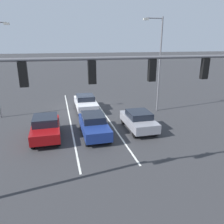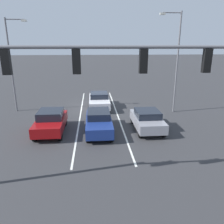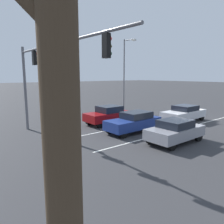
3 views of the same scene
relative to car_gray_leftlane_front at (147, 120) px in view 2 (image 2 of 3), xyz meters
name	(u,v)px [view 2 (image 2 of 3)]	position (x,y,z in m)	size (l,w,h in m)	color
ground_plane	(98,105)	(3.43, -7.11, -0.77)	(240.00, 240.00, 0.00)	#333335
lane_stripe_left_divider	(117,114)	(1.77, -4.02, -0.77)	(0.12, 18.19, 0.01)	silver
lane_stripe_center_divider	(80,115)	(5.09, -4.02, -0.77)	(0.12, 18.19, 0.01)	silver
car_gray_leftlane_front	(147,120)	(0.00, 0.00, 0.00)	(1.87, 4.02, 1.48)	gray
car_navy_midlane_front	(99,121)	(3.55, 0.14, 0.01)	(1.78, 4.43, 1.51)	navy
car_maroon_rightlane_front	(51,121)	(6.94, -0.08, 0.05)	(1.89, 4.06, 1.58)	maroon
car_silver_midlane_second	(99,100)	(3.33, -6.16, 0.00)	(1.92, 4.60, 1.48)	silver
traffic_signal_gantry	(62,75)	(5.10, 6.06, 4.10)	(12.24, 0.37, 6.33)	slate
street_lamp_right_shoulder	(13,60)	(10.96, -5.76, 3.95)	(1.85, 0.24, 8.23)	slate
street_lamp_left_shoulder	(176,57)	(-3.35, -4.19, 4.19)	(1.88, 0.24, 8.69)	slate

